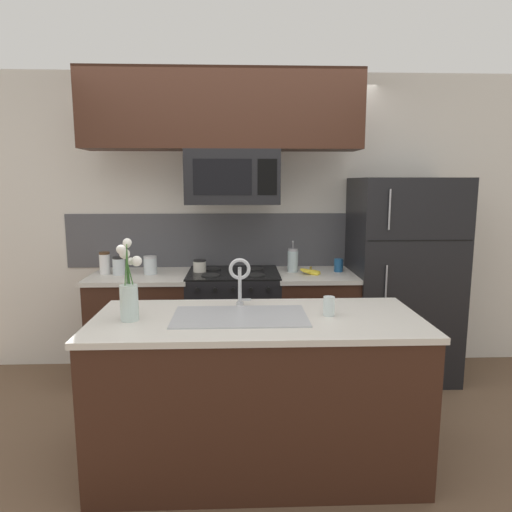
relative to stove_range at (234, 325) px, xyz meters
name	(u,v)px	position (x,y,z in m)	size (l,w,h in m)	color
ground_plane	(233,432)	(0.00, -0.90, -0.46)	(10.00, 10.00, 0.00)	brown
rear_partition	(266,223)	(0.30, 0.38, 0.84)	(5.20, 0.10, 2.60)	silver
splash_band	(234,240)	(0.00, 0.32, 0.69)	(2.97, 0.01, 0.48)	#4C4C51
back_counter_left	(142,327)	(-0.77, 0.00, -0.01)	(0.82, 0.65, 0.91)	#381E14
back_counter_right	(315,325)	(0.70, 0.00, -0.01)	(0.66, 0.65, 0.91)	#381E14
stove_range	(234,325)	(0.00, 0.00, 0.00)	(0.76, 0.64, 0.93)	black
microwave	(233,177)	(0.00, -0.02, 1.24)	(0.74, 0.40, 0.43)	black
upper_cabinet_band	(222,111)	(-0.08, -0.05, 1.76)	(2.18, 0.34, 0.60)	#381E14
refrigerator	(401,279)	(1.44, 0.02, 0.39)	(0.85, 0.74, 1.70)	black
storage_jar_tall	(105,263)	(-1.07, 0.02, 0.54)	(0.09, 0.09, 0.19)	silver
storage_jar_medium	(119,266)	(-0.95, -0.01, 0.52)	(0.10, 0.10, 0.15)	silver
storage_jar_short	(150,265)	(-0.69, 0.01, 0.52)	(0.11, 0.11, 0.15)	silver
storage_jar_squat	(200,267)	(-0.28, 0.03, 0.50)	(0.11, 0.11, 0.11)	silver
banana_bunch	(311,272)	(0.64, -0.06, 0.47)	(0.19, 0.13, 0.08)	yellow
french_press	(293,260)	(0.51, 0.06, 0.55)	(0.09, 0.09, 0.27)	silver
coffee_tin	(339,265)	(0.90, 0.05, 0.50)	(0.08, 0.08, 0.11)	#1E5184
island_counter	(257,392)	(0.15, -1.25, -0.01)	(1.87, 0.80, 0.91)	#381E14
kitchen_sink	(240,329)	(0.05, -1.25, 0.38)	(0.76, 0.42, 0.16)	#ADAFB5
sink_faucet	(240,275)	(0.05, -1.04, 0.65)	(0.14, 0.14, 0.31)	#B7BABF
drinking_glass	(329,306)	(0.56, -1.24, 0.50)	(0.07, 0.07, 0.11)	silver
flower_vase	(129,292)	(-0.56, -1.28, 0.61)	(0.13, 0.15, 0.45)	silver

